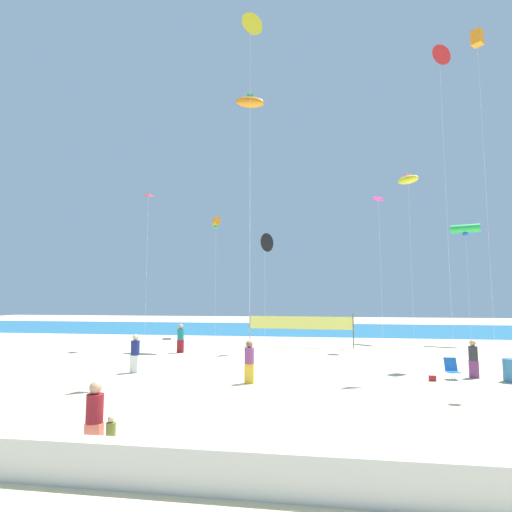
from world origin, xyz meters
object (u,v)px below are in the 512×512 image
at_px(volleyball_net, 300,324).
at_px(kite_green_tube, 465,229).
at_px(beachgoer_navy_shirt, 135,352).
at_px(beach_handbag, 432,378).
at_px(trash_barrel, 512,370).
at_px(kite_orange_box, 477,39).
at_px(kite_magenta_diamond, 379,199).
at_px(folding_beach_chair, 452,368).
at_px(kite_red_delta, 439,57).
at_px(mother_figure, 94,417).
at_px(toddler_figure, 111,435).
at_px(beachgoer_plum_shirt, 249,360).
at_px(kite_yellow_inflatable, 408,180).
at_px(beachgoer_teal_shirt, 181,337).
at_px(kite_black_delta, 265,243).
at_px(kite_orange_inflatable, 250,102).
at_px(kite_red_diamond, 149,196).
at_px(beachgoer_charcoal_shirt, 473,357).
at_px(kite_orange_tube, 216,222).
at_px(kite_yellow_delta, 250,27).

relative_size(volleyball_net, kite_green_tube, 0.81).
distance_m(beachgoer_navy_shirt, beach_handbag, 13.37).
xyz_separation_m(trash_barrel, kite_orange_box, (1.83, 6.30, 18.74)).
distance_m(beachgoer_navy_shirt, kite_green_tube, 26.47).
relative_size(beach_handbag, kite_magenta_diamond, 0.03).
height_order(folding_beach_chair, kite_red_delta, kite_red_delta).
distance_m(beach_handbag, kite_red_delta, 16.15).
bearing_deg(kite_magenta_diamond, mother_figure, -114.15).
xyz_separation_m(toddler_figure, beachgoer_plum_shirt, (1.68, 8.34, 0.44)).
height_order(trash_barrel, kite_yellow_inflatable, kite_yellow_inflatable).
bearing_deg(beachgoer_teal_shirt, mother_figure, -152.71).
height_order(toddler_figure, kite_red_delta, kite_red_delta).
bearing_deg(kite_orange_box, beachgoer_plum_shirt, -146.88).
xyz_separation_m(beachgoer_plum_shirt, kite_black_delta, (-0.64, 9.87, 6.24)).
xyz_separation_m(kite_yellow_inflatable, kite_magenta_diamond, (-3.38, -6.38, -3.11)).
xyz_separation_m(folding_beach_chair, kite_red_delta, (0.71, 2.02, 15.49)).
xyz_separation_m(beachgoer_teal_shirt, beach_handbag, (13.57, -7.06, -0.87)).
bearing_deg(kite_orange_inflatable, trash_barrel, -40.18).
height_order(volleyball_net, kite_red_diamond, kite_red_diamond).
relative_size(mother_figure, kite_magenta_diamond, 0.15).
xyz_separation_m(beachgoer_charcoal_shirt, kite_orange_tube, (-16.19, 17.41, 9.69)).
relative_size(volleyball_net, kite_orange_tube, 0.68).
bearing_deg(kite_black_delta, beachgoer_plum_shirt, -86.29).
distance_m(kite_black_delta, kite_orange_tube, 12.27).
bearing_deg(kite_magenta_diamond, volleyball_net, 173.56).
relative_size(beachgoer_plum_shirt, kite_orange_tube, 0.16).
distance_m(beachgoer_teal_shirt, kite_orange_inflatable, 18.53).
xyz_separation_m(folding_beach_chair, kite_black_delta, (-9.20, 7.60, 6.70)).
relative_size(kite_yellow_delta, kite_green_tube, 1.93).
height_order(beachgoer_navy_shirt, kite_yellow_delta, kite_yellow_delta).
relative_size(beachgoer_charcoal_shirt, kite_black_delta, 0.21).
distance_m(mother_figure, kite_orange_tube, 30.34).
distance_m(kite_magenta_diamond, kite_orange_tube, 15.81).
height_order(kite_yellow_inflatable, kite_black_delta, kite_yellow_inflatable).
bearing_deg(trash_barrel, kite_red_diamond, 156.56).
distance_m(kite_orange_box, kite_magenta_diamond, 11.13).
distance_m(toddler_figure, volleyball_net, 21.49).
bearing_deg(kite_yellow_inflatable, kite_black_delta, -141.90).
bearing_deg(kite_green_tube, kite_orange_tube, 171.47).
bearing_deg(toddler_figure, kite_red_diamond, 101.37).
distance_m(beachgoer_plum_shirt, volleyball_net, 12.99).
xyz_separation_m(kite_red_diamond, kite_green_tube, (23.60, 6.21, -1.97)).
distance_m(trash_barrel, volleyball_net, 14.42).
relative_size(beachgoer_plum_shirt, volleyball_net, 0.23).
bearing_deg(kite_red_diamond, kite_magenta_diamond, 5.36).
xyz_separation_m(kite_black_delta, kite_orange_tube, (-5.95, 10.18, 3.41)).
height_order(beachgoer_charcoal_shirt, kite_yellow_inflatable, kite_yellow_inflatable).
distance_m(toddler_figure, kite_orange_tube, 30.52).
bearing_deg(kite_black_delta, beach_handbag, -44.98).
height_order(kite_black_delta, kite_orange_tube, kite_orange_tube).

